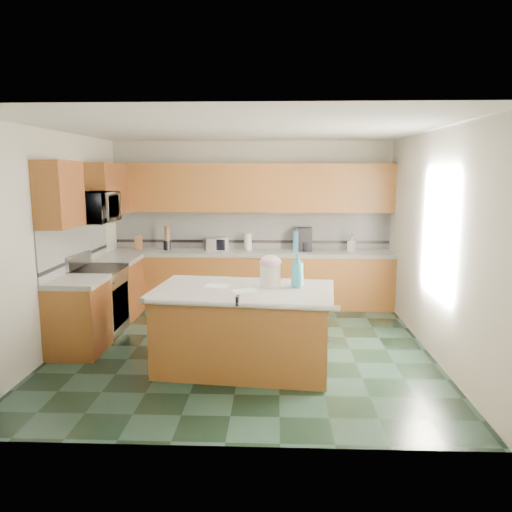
{
  "coord_description": "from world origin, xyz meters",
  "views": [
    {
      "loc": [
        0.4,
        -6.02,
        2.2
      ],
      "look_at": [
        0.15,
        0.35,
        1.12
      ],
      "focal_mm": 35.0,
      "sensor_mm": 36.0,
      "label": 1
    }
  ],
  "objects_px": {
    "knife_block": "(138,243)",
    "coffee_maker": "(305,239)",
    "treat_jar": "(270,276)",
    "toaster_oven": "(216,244)",
    "island_base": "(244,331)",
    "island_top": "(244,291)",
    "soap_bottle_island": "(297,270)"
  },
  "relations": [
    {
      "from": "toaster_oven",
      "to": "island_top",
      "type": "bearing_deg",
      "value": -95.81
    },
    {
      "from": "island_top",
      "to": "island_base",
      "type": "bearing_deg",
      "value": 0.0
    },
    {
      "from": "island_base",
      "to": "island_top",
      "type": "height_order",
      "value": "island_top"
    },
    {
      "from": "treat_jar",
      "to": "toaster_oven",
      "type": "distance_m",
      "value": 2.74
    },
    {
      "from": "soap_bottle_island",
      "to": "toaster_oven",
      "type": "distance_m",
      "value": 2.87
    },
    {
      "from": "toaster_oven",
      "to": "soap_bottle_island",
      "type": "bearing_deg",
      "value": -83.75
    },
    {
      "from": "treat_jar",
      "to": "soap_bottle_island",
      "type": "bearing_deg",
      "value": -27.34
    },
    {
      "from": "knife_block",
      "to": "island_base",
      "type": "bearing_deg",
      "value": -68.23
    },
    {
      "from": "treat_jar",
      "to": "island_top",
      "type": "bearing_deg",
      "value": 175.04
    },
    {
      "from": "island_top",
      "to": "knife_block",
      "type": "height_order",
      "value": "knife_block"
    },
    {
      "from": "island_base",
      "to": "toaster_oven",
      "type": "relative_size",
      "value": 5.05
    },
    {
      "from": "soap_bottle_island",
      "to": "island_base",
      "type": "bearing_deg",
      "value": -171.34
    },
    {
      "from": "island_base",
      "to": "toaster_oven",
      "type": "bearing_deg",
      "value": 109.25
    },
    {
      "from": "island_base",
      "to": "coffee_maker",
      "type": "xyz_separation_m",
      "value": [
        0.83,
        2.71,
        0.68
      ]
    },
    {
      "from": "toaster_oven",
      "to": "coffee_maker",
      "type": "height_order",
      "value": "coffee_maker"
    },
    {
      "from": "island_top",
      "to": "coffee_maker",
      "type": "distance_m",
      "value": 2.84
    },
    {
      "from": "island_base",
      "to": "treat_jar",
      "type": "distance_m",
      "value": 0.69
    },
    {
      "from": "toaster_oven",
      "to": "coffee_maker",
      "type": "relative_size",
      "value": 0.98
    },
    {
      "from": "knife_block",
      "to": "coffee_maker",
      "type": "xyz_separation_m",
      "value": [
        2.74,
        0.03,
        0.08
      ]
    },
    {
      "from": "soap_bottle_island",
      "to": "toaster_oven",
      "type": "xyz_separation_m",
      "value": [
        -1.23,
        2.6,
        -0.09
      ]
    },
    {
      "from": "coffee_maker",
      "to": "island_base",
      "type": "bearing_deg",
      "value": -108.7
    },
    {
      "from": "island_base",
      "to": "knife_block",
      "type": "relative_size",
      "value": 8.3
    },
    {
      "from": "treat_jar",
      "to": "knife_block",
      "type": "bearing_deg",
      "value": 106.91
    },
    {
      "from": "coffee_maker",
      "to": "toaster_oven",
      "type": "bearing_deg",
      "value": 179.45
    },
    {
      "from": "soap_bottle_island",
      "to": "coffee_maker",
      "type": "xyz_separation_m",
      "value": [
        0.23,
        2.63,
        -0.01
      ]
    },
    {
      "from": "knife_block",
      "to": "coffee_maker",
      "type": "distance_m",
      "value": 2.74
    },
    {
      "from": "treat_jar",
      "to": "coffee_maker",
      "type": "distance_m",
      "value": 2.66
    },
    {
      "from": "knife_block",
      "to": "toaster_oven",
      "type": "xyz_separation_m",
      "value": [
        1.28,
        0.0,
        -0.01
      ]
    },
    {
      "from": "island_base",
      "to": "knife_block",
      "type": "xyz_separation_m",
      "value": [
        -1.91,
        2.68,
        0.6
      ]
    },
    {
      "from": "island_top",
      "to": "toaster_oven",
      "type": "height_order",
      "value": "toaster_oven"
    },
    {
      "from": "island_top",
      "to": "coffee_maker",
      "type": "xyz_separation_m",
      "value": [
        0.83,
        2.71,
        0.22
      ]
    },
    {
      "from": "treat_jar",
      "to": "toaster_oven",
      "type": "bearing_deg",
      "value": 86.09
    }
  ]
}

